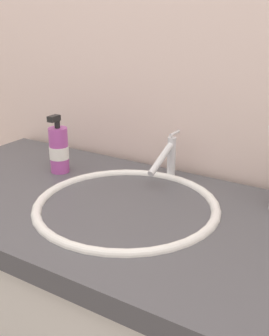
# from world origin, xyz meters

# --- Properties ---
(tiled_wall_back) EXTENTS (2.47, 0.04, 2.40)m
(tiled_wall_back) POSITION_xyz_m (0.00, 0.33, 1.20)
(tiled_wall_back) COLOR beige
(tiled_wall_back) RESTS_ON ground
(sink_basin) EXTENTS (0.45, 0.45, 0.10)m
(sink_basin) POSITION_xyz_m (0.00, 0.01, 0.87)
(sink_basin) COLOR white
(sink_basin) RESTS_ON vanity_counter
(faucet) EXTENTS (0.02, 0.16, 0.13)m
(faucet) POSITION_xyz_m (0.00, 0.22, 0.96)
(faucet) COLOR silver
(faucet) RESTS_ON sink_basin
(soap_dispenser) EXTENTS (0.06, 0.06, 0.17)m
(soap_dispenser) POSITION_xyz_m (-0.29, 0.10, 0.97)
(soap_dispenser) COLOR #B24CA5
(soap_dispenser) RESTS_ON vanity_counter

